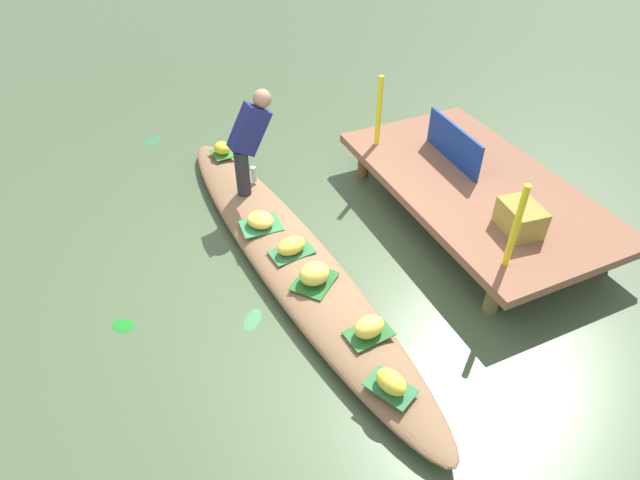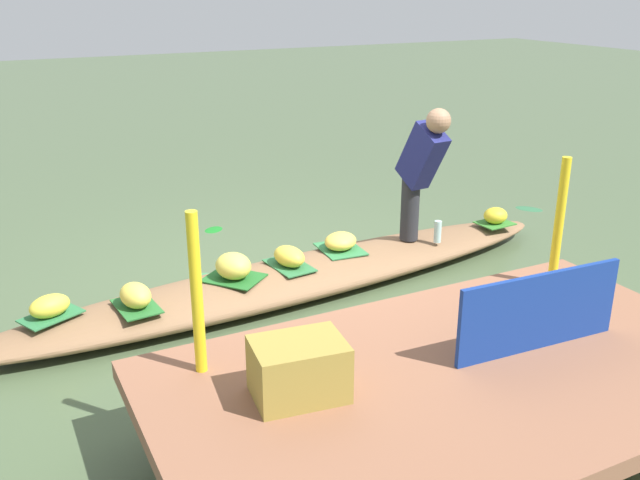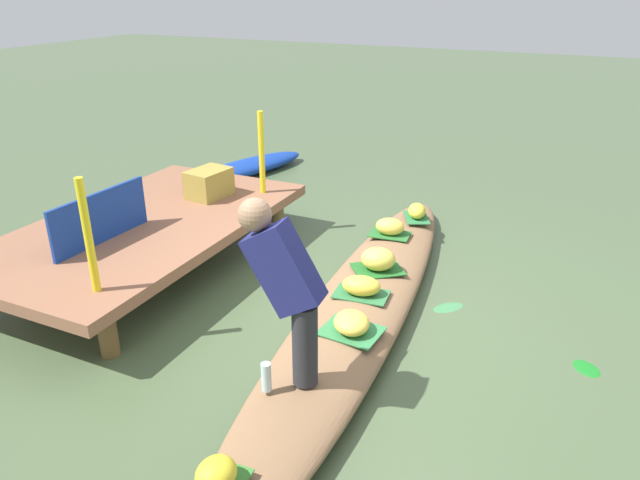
{
  "view_description": "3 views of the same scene",
  "coord_description": "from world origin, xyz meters",
  "px_view_note": "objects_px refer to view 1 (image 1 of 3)",
  "views": [
    {
      "loc": [
        3.89,
        -1.45,
        3.8
      ],
      "look_at": [
        0.19,
        0.25,
        0.41
      ],
      "focal_mm": 30.36,
      "sensor_mm": 36.0,
      "label": 1
    },
    {
      "loc": [
        2.15,
        4.68,
        2.35
      ],
      "look_at": [
        -0.01,
        0.42,
        0.58
      ],
      "focal_mm": 39.11,
      "sensor_mm": 36.0,
      "label": 2
    },
    {
      "loc": [
        -3.91,
        -1.5,
        2.57
      ],
      "look_at": [
        0.34,
        0.5,
        0.5
      ],
      "focal_mm": 33.59,
      "sensor_mm": 36.0,
      "label": 3
    }
  ],
  "objects_px": {
    "banana_bunch_5": "(369,327)",
    "water_bottle": "(254,174)",
    "banana_bunch_2": "(391,382)",
    "produce_crate": "(520,218)",
    "banana_bunch_0": "(260,220)",
    "vendor_person": "(249,137)",
    "market_banner": "(454,144)",
    "vendor_boat": "(290,257)",
    "banana_bunch_4": "(314,273)",
    "banana_bunch_3": "(222,148)",
    "banana_bunch_1": "(291,246)"
  },
  "relations": [
    {
      "from": "vendor_boat",
      "to": "banana_bunch_5",
      "type": "height_order",
      "value": "banana_bunch_5"
    },
    {
      "from": "vendor_person",
      "to": "water_bottle",
      "type": "height_order",
      "value": "vendor_person"
    },
    {
      "from": "banana_bunch_2",
      "to": "vendor_person",
      "type": "height_order",
      "value": "vendor_person"
    },
    {
      "from": "water_bottle",
      "to": "market_banner",
      "type": "distance_m",
      "value": 2.34
    },
    {
      "from": "banana_bunch_0",
      "to": "water_bottle",
      "type": "relative_size",
      "value": 1.56
    },
    {
      "from": "banana_bunch_5",
      "to": "water_bottle",
      "type": "xyz_separation_m",
      "value": [
        -2.63,
        -0.11,
        0.01
      ]
    },
    {
      "from": "banana_bunch_5",
      "to": "banana_bunch_4",
      "type": "bearing_deg",
      "value": -168.3
    },
    {
      "from": "vendor_person",
      "to": "market_banner",
      "type": "relative_size",
      "value": 1.15
    },
    {
      "from": "banana_bunch_3",
      "to": "produce_crate",
      "type": "height_order",
      "value": "produce_crate"
    },
    {
      "from": "banana_bunch_1",
      "to": "banana_bunch_2",
      "type": "relative_size",
      "value": 1.12
    },
    {
      "from": "banana_bunch_2",
      "to": "water_bottle",
      "type": "xyz_separation_m",
      "value": [
        -3.18,
        -0.0,
        0.02
      ]
    },
    {
      "from": "banana_bunch_5",
      "to": "water_bottle",
      "type": "bearing_deg",
      "value": -177.54
    },
    {
      "from": "vendor_person",
      "to": "vendor_boat",
      "type": "bearing_deg",
      "value": -1.09
    },
    {
      "from": "market_banner",
      "to": "banana_bunch_3",
      "type": "bearing_deg",
      "value": -123.49
    },
    {
      "from": "banana_bunch_5",
      "to": "market_banner",
      "type": "height_order",
      "value": "market_banner"
    },
    {
      "from": "vendor_person",
      "to": "banana_bunch_2",
      "type": "bearing_deg",
      "value": 1.23
    },
    {
      "from": "banana_bunch_2",
      "to": "banana_bunch_5",
      "type": "height_order",
      "value": "banana_bunch_5"
    },
    {
      "from": "banana_bunch_4",
      "to": "banana_bunch_0",
      "type": "bearing_deg",
      "value": -170.37
    },
    {
      "from": "banana_bunch_3",
      "to": "vendor_person",
      "type": "relative_size",
      "value": 0.19
    },
    {
      "from": "vendor_person",
      "to": "banana_bunch_4",
      "type": "bearing_deg",
      "value": 0.45
    },
    {
      "from": "banana_bunch_5",
      "to": "water_bottle",
      "type": "relative_size",
      "value": 1.47
    },
    {
      "from": "banana_bunch_2",
      "to": "banana_bunch_5",
      "type": "xyz_separation_m",
      "value": [
        -0.55,
        0.11,
        0.01
      ]
    },
    {
      "from": "banana_bunch_0",
      "to": "banana_bunch_2",
      "type": "relative_size",
      "value": 1.09
    },
    {
      "from": "vendor_boat",
      "to": "market_banner",
      "type": "bearing_deg",
      "value": 96.02
    },
    {
      "from": "banana_bunch_1",
      "to": "produce_crate",
      "type": "xyz_separation_m",
      "value": [
        0.88,
        2.05,
        0.31
      ]
    },
    {
      "from": "vendor_boat",
      "to": "banana_bunch_3",
      "type": "xyz_separation_m",
      "value": [
        -2.09,
        -0.07,
        0.19
      ]
    },
    {
      "from": "banana_bunch_2",
      "to": "produce_crate",
      "type": "height_order",
      "value": "produce_crate"
    },
    {
      "from": "banana_bunch_4",
      "to": "vendor_person",
      "type": "distance_m",
      "value": 1.78
    },
    {
      "from": "banana_bunch_1",
      "to": "vendor_person",
      "type": "xyz_separation_m",
      "value": [
        -1.21,
        0.02,
        0.6
      ]
    },
    {
      "from": "banana_bunch_0",
      "to": "banana_bunch_4",
      "type": "relative_size",
      "value": 1.01
    },
    {
      "from": "banana_bunch_5",
      "to": "banana_bunch_0",
      "type": "bearing_deg",
      "value": -169.47
    },
    {
      "from": "vendor_boat",
      "to": "banana_bunch_5",
      "type": "bearing_deg",
      "value": 3.69
    },
    {
      "from": "vendor_boat",
      "to": "banana_bunch_2",
      "type": "relative_size",
      "value": 18.8
    },
    {
      "from": "banana_bunch_5",
      "to": "produce_crate",
      "type": "xyz_separation_m",
      "value": [
        -0.38,
        1.85,
        0.3
      ]
    },
    {
      "from": "banana_bunch_5",
      "to": "water_bottle",
      "type": "height_order",
      "value": "water_bottle"
    },
    {
      "from": "vendor_boat",
      "to": "produce_crate",
      "type": "distance_m",
      "value": 2.3
    },
    {
      "from": "banana_bunch_0",
      "to": "banana_bunch_4",
      "type": "distance_m",
      "value": 1.03
    },
    {
      "from": "banana_bunch_3",
      "to": "banana_bunch_5",
      "type": "distance_m",
      "value": 3.41
    },
    {
      "from": "banana_bunch_4",
      "to": "produce_crate",
      "type": "distance_m",
      "value": 2.07
    },
    {
      "from": "water_bottle",
      "to": "banana_bunch_5",
      "type": "bearing_deg",
      "value": 2.46
    },
    {
      "from": "produce_crate",
      "to": "banana_bunch_5",
      "type": "bearing_deg",
      "value": -78.35
    },
    {
      "from": "vendor_boat",
      "to": "water_bottle",
      "type": "height_order",
      "value": "water_bottle"
    },
    {
      "from": "banana_bunch_2",
      "to": "banana_bunch_3",
      "type": "bearing_deg",
      "value": -177.67
    },
    {
      "from": "vendor_boat",
      "to": "water_bottle",
      "type": "bearing_deg",
      "value": 171.6
    },
    {
      "from": "banana_bunch_0",
      "to": "water_bottle",
      "type": "xyz_separation_m",
      "value": [
        -0.84,
        0.22,
        0.02
      ]
    },
    {
      "from": "banana_bunch_5",
      "to": "vendor_person",
      "type": "xyz_separation_m",
      "value": [
        -2.46,
        -0.17,
        0.59
      ]
    },
    {
      "from": "produce_crate",
      "to": "banana_bunch_0",
      "type": "bearing_deg",
      "value": -122.87
    },
    {
      "from": "water_bottle",
      "to": "produce_crate",
      "type": "bearing_deg",
      "value": 41.15
    },
    {
      "from": "banana_bunch_0",
      "to": "banana_bunch_3",
      "type": "bearing_deg",
      "value": 177.75
    },
    {
      "from": "vendor_boat",
      "to": "banana_bunch_4",
      "type": "distance_m",
      "value": 0.58
    }
  ]
}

